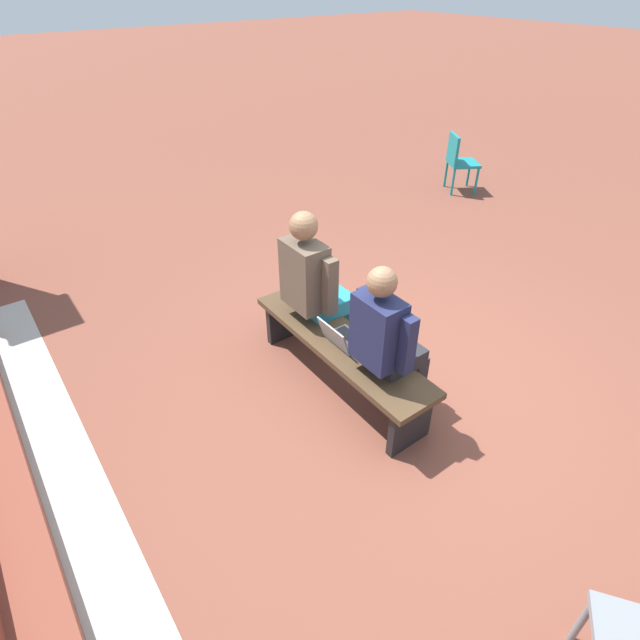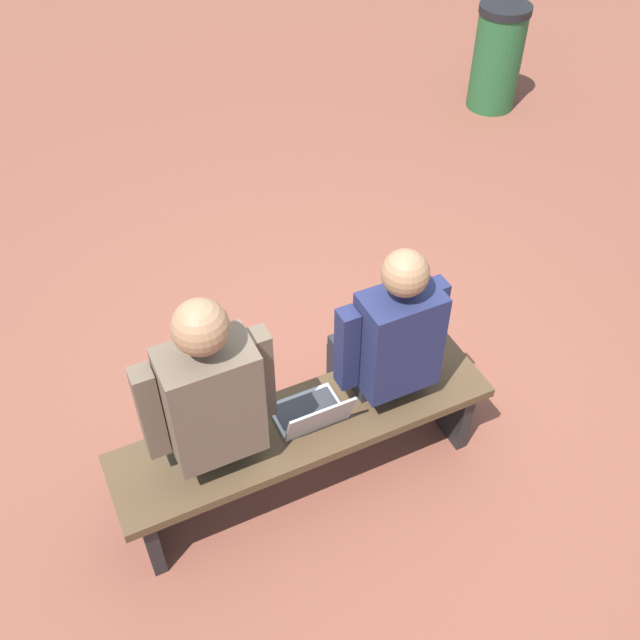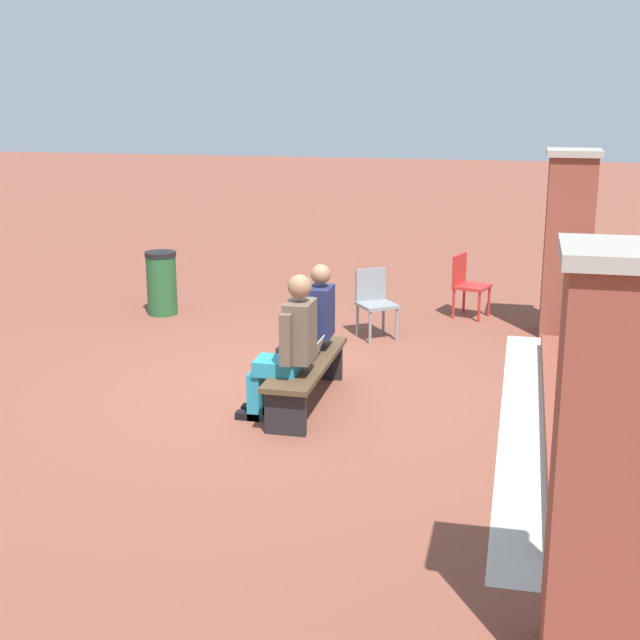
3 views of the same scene
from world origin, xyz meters
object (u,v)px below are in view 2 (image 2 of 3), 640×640
laptop (312,414)px  bench (305,434)px  person_adult (206,402)px  person_student (385,344)px  litter_bin (497,57)px

laptop → bench: bearing=-19.9°
bench → person_adult: size_ratio=1.30×
bench → person_student: bearing=-171.6°
laptop → litter_bin: (-2.99, -2.77, -0.07)m
bench → laptop: (-0.03, 0.01, 0.15)m
litter_bin → person_adult: bearing=38.0°
person_student → litter_bin: (-2.58, -2.69, -0.27)m
person_student → bench: bearing=8.4°
person_student → litter_bin: 3.74m
bench → person_student: person_student is taller
bench → person_student: 0.57m
person_student → laptop: 0.46m
person_student → litter_bin: size_ratio=1.52×
laptop → litter_bin: size_ratio=0.37×
bench → litter_bin: bearing=-137.6°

